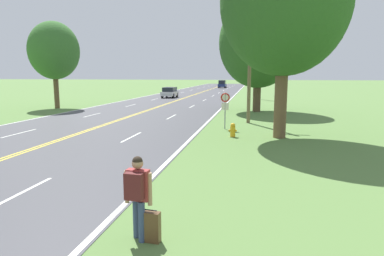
{
  "coord_description": "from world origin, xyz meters",
  "views": [
    {
      "loc": [
        9.94,
        -0.8,
        3.39
      ],
      "look_at": [
        7.4,
        12.89,
        1.19
      ],
      "focal_mm": 32.0,
      "sensor_mm": 36.0,
      "label": 1
    }
  ],
  "objects_px": {
    "hitchhiker_person": "(137,190)",
    "car_silver_hatchback_approaching": "(170,92)",
    "traffic_sign": "(225,102)",
    "tree_left_verge": "(258,43)",
    "suitcase": "(151,227)",
    "car_dark_blue_van_mid_near": "(222,84)",
    "tree_right_cluster": "(54,51)",
    "fire_hydrant": "(233,130)",
    "tree_mid_treeline": "(285,2)"
  },
  "relations": [
    {
      "from": "hitchhiker_person",
      "to": "suitcase",
      "type": "relative_size",
      "value": 2.56
    },
    {
      "from": "suitcase",
      "to": "tree_right_cluster",
      "type": "bearing_deg",
      "value": 40.48
    },
    {
      "from": "hitchhiker_person",
      "to": "tree_left_verge",
      "type": "distance_m",
      "value": 26.07
    },
    {
      "from": "tree_mid_treeline",
      "to": "car_silver_hatchback_approaching",
      "type": "distance_m",
      "value": 33.04
    },
    {
      "from": "tree_left_verge",
      "to": "car_silver_hatchback_approaching",
      "type": "height_order",
      "value": "tree_left_verge"
    },
    {
      "from": "suitcase",
      "to": "tree_mid_treeline",
      "type": "xyz_separation_m",
      "value": [
        3.34,
        12.42,
        6.71
      ]
    },
    {
      "from": "tree_right_cluster",
      "to": "car_dark_blue_van_mid_near",
      "type": "relative_size",
      "value": 2.02
    },
    {
      "from": "car_dark_blue_van_mid_near",
      "to": "traffic_sign",
      "type": "bearing_deg",
      "value": 6.39
    },
    {
      "from": "hitchhiker_person",
      "to": "tree_mid_treeline",
      "type": "xyz_separation_m",
      "value": [
        3.61,
        12.41,
        5.95
      ]
    },
    {
      "from": "traffic_sign",
      "to": "car_dark_blue_van_mid_near",
      "type": "bearing_deg",
      "value": 95.65
    },
    {
      "from": "hitchhiker_person",
      "to": "tree_right_cluster",
      "type": "relative_size",
      "value": 0.21
    },
    {
      "from": "tree_left_verge",
      "to": "tree_mid_treeline",
      "type": "height_order",
      "value": "tree_mid_treeline"
    },
    {
      "from": "tree_left_verge",
      "to": "car_dark_blue_van_mid_near",
      "type": "distance_m",
      "value": 54.51
    },
    {
      "from": "suitcase",
      "to": "tree_left_verge",
      "type": "bearing_deg",
      "value": 0.54
    },
    {
      "from": "hitchhiker_person",
      "to": "car_silver_hatchback_approaching",
      "type": "relative_size",
      "value": 0.48
    },
    {
      "from": "suitcase",
      "to": "traffic_sign",
      "type": "xyz_separation_m",
      "value": [
        0.19,
        14.76,
        1.37
      ]
    },
    {
      "from": "fire_hydrant",
      "to": "car_dark_blue_van_mid_near",
      "type": "relative_size",
      "value": 0.18
    },
    {
      "from": "hitchhiker_person",
      "to": "traffic_sign",
      "type": "relative_size",
      "value": 0.78
    },
    {
      "from": "car_silver_hatchback_approaching",
      "to": "car_dark_blue_van_mid_near",
      "type": "bearing_deg",
      "value": -5.23
    },
    {
      "from": "fire_hydrant",
      "to": "tree_left_verge",
      "type": "height_order",
      "value": "tree_left_verge"
    },
    {
      "from": "suitcase",
      "to": "traffic_sign",
      "type": "bearing_deg",
      "value": 4.59
    },
    {
      "from": "tree_mid_treeline",
      "to": "tree_right_cluster",
      "type": "height_order",
      "value": "tree_mid_treeline"
    },
    {
      "from": "traffic_sign",
      "to": "tree_left_verge",
      "type": "relative_size",
      "value": 0.22
    },
    {
      "from": "hitchhiker_person",
      "to": "car_dark_blue_van_mid_near",
      "type": "xyz_separation_m",
      "value": [
        -5.9,
        79.08,
        -0.12
      ]
    },
    {
      "from": "tree_mid_treeline",
      "to": "hitchhiker_person",
      "type": "bearing_deg",
      "value": -106.23
    },
    {
      "from": "hitchhiker_person",
      "to": "traffic_sign",
      "type": "bearing_deg",
      "value": 3.53
    },
    {
      "from": "fire_hydrant",
      "to": "tree_right_cluster",
      "type": "xyz_separation_m",
      "value": [
        -18.41,
        12.78,
        5.26
      ]
    },
    {
      "from": "hitchhiker_person",
      "to": "fire_hydrant",
      "type": "xyz_separation_m",
      "value": [
        1.13,
        12.15,
        -0.7
      ]
    },
    {
      "from": "traffic_sign",
      "to": "car_silver_hatchback_approaching",
      "type": "distance_m",
      "value": 29.08
    },
    {
      "from": "suitcase",
      "to": "car_dark_blue_van_mid_near",
      "type": "xyz_separation_m",
      "value": [
        -6.17,
        79.09,
        0.64
      ]
    },
    {
      "from": "tree_left_verge",
      "to": "car_silver_hatchback_approaching",
      "type": "relative_size",
      "value": 2.75
    },
    {
      "from": "car_silver_hatchback_approaching",
      "to": "tree_left_verge",
      "type": "bearing_deg",
      "value": -142.17
    },
    {
      "from": "fire_hydrant",
      "to": "tree_left_verge",
      "type": "relative_size",
      "value": 0.07
    },
    {
      "from": "suitcase",
      "to": "tree_mid_treeline",
      "type": "distance_m",
      "value": 14.51
    },
    {
      "from": "hitchhiker_person",
      "to": "tree_left_verge",
      "type": "xyz_separation_m",
      "value": [
        2.41,
        25.46,
        5.06
      ]
    },
    {
      "from": "fire_hydrant",
      "to": "car_silver_hatchback_approaching",
      "type": "distance_m",
      "value": 31.74
    },
    {
      "from": "traffic_sign",
      "to": "tree_right_cluster",
      "type": "distance_m",
      "value": 20.84
    },
    {
      "from": "hitchhiker_person",
      "to": "car_dark_blue_van_mid_near",
      "type": "distance_m",
      "value": 79.3
    },
    {
      "from": "hitchhiker_person",
      "to": "tree_left_verge",
      "type": "relative_size",
      "value": 0.17
    },
    {
      "from": "traffic_sign",
      "to": "tree_left_verge",
      "type": "distance_m",
      "value": 11.76
    },
    {
      "from": "tree_mid_treeline",
      "to": "car_dark_blue_van_mid_near",
      "type": "bearing_deg",
      "value": 98.12
    },
    {
      "from": "fire_hydrant",
      "to": "car_silver_hatchback_approaching",
      "type": "height_order",
      "value": "car_silver_hatchback_approaching"
    },
    {
      "from": "fire_hydrant",
      "to": "tree_left_verge",
      "type": "bearing_deg",
      "value": 84.5
    },
    {
      "from": "fire_hydrant",
      "to": "traffic_sign",
      "type": "xyz_separation_m",
      "value": [
        -0.66,
        2.6,
        1.31
      ]
    },
    {
      "from": "car_dark_blue_van_mid_near",
      "to": "hitchhiker_person",
      "type": "bearing_deg",
      "value": 5.01
    },
    {
      "from": "tree_left_verge",
      "to": "car_silver_hatchback_approaching",
      "type": "distance_m",
      "value": 21.24
    },
    {
      "from": "tree_mid_treeline",
      "to": "tree_right_cluster",
      "type": "relative_size",
      "value": 1.28
    },
    {
      "from": "suitcase",
      "to": "traffic_sign",
      "type": "height_order",
      "value": "traffic_sign"
    },
    {
      "from": "tree_left_verge",
      "to": "car_dark_blue_van_mid_near",
      "type": "bearing_deg",
      "value": 98.81
    },
    {
      "from": "hitchhiker_person",
      "to": "suitcase",
      "type": "height_order",
      "value": "hitchhiker_person"
    }
  ]
}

